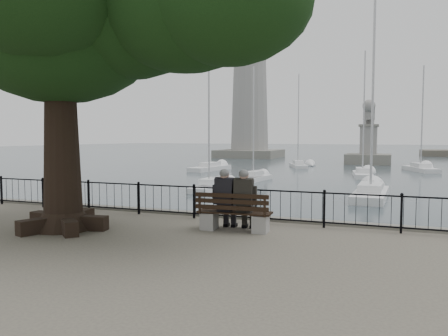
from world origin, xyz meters
The scene contains 15 objects.
harbor centered at (0.00, 3.00, -0.50)m, with size 260.00×260.00×1.20m.
railing centered at (0.00, 2.50, 0.56)m, with size 22.06×0.06×1.00m.
bench centered at (0.79, 1.19, 0.37)m, with size 2.04×0.73×1.06m.
person_left centered at (0.53, 1.29, 0.77)m, with size 0.51×0.85×1.68m.
person_right centered at (1.06, 1.32, 0.77)m, with size 0.51×0.85×1.68m.
tree centered at (-2.84, -0.10, 6.05)m, with size 11.27×7.87×9.20m.
lighthouse centered at (-18.00, 62.00, 12.05)m, with size 10.13×10.13×30.94m.
lion_monument centered at (2.00, 49.94, 1.08)m, with size 5.62×5.62×8.38m.
sailboat_a centered at (-6.41, 16.79, -0.72)m, with size 1.32×4.68×8.19m.
sailboat_b centered at (-5.50, 23.71, -0.70)m, with size 1.86×4.79×9.22m.
sailboat_c centered at (3.69, 16.50, -0.65)m, with size 1.97×6.25×12.98m.
sailboat_e centered at (-13.02, 32.43, -0.61)m, with size 2.67×6.35×14.21m.
sailboat_f centered at (2.45, 30.42, -0.67)m, with size 2.12×5.46×11.13m.
sailboat_g centered at (7.61, 39.17, -0.69)m, with size 3.49×6.21×10.94m.
sailboat_h centered at (-5.26, 40.41, -0.67)m, with size 3.06×5.15×10.88m.
Camera 1 is at (4.69, -9.77, 2.54)m, focal length 35.00 mm.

